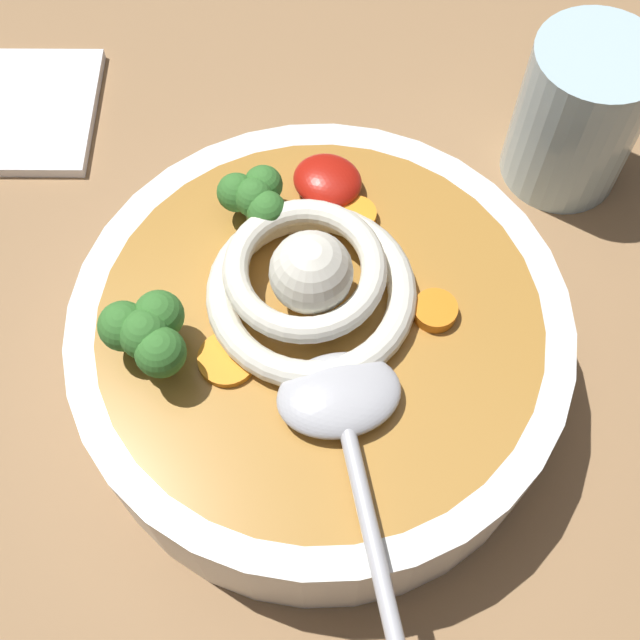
{
  "coord_description": "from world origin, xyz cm",
  "views": [
    {
      "loc": [
        -10.25,
        15.08,
        47.54
      ],
      "look_at": [
        -1.5,
        -2.81,
        10.21
      ],
      "focal_mm": 46.76,
      "sensor_mm": 36.0,
      "label": 1
    }
  ],
  "objects_px": {
    "soup_spoon": "(345,422)",
    "drinking_glass": "(578,115)",
    "noodle_pile": "(309,282)",
    "soup_bowl": "(320,349)",
    "folded_napkin": "(3,110)"
  },
  "relations": [
    {
      "from": "soup_bowl",
      "to": "soup_spoon",
      "type": "relative_size",
      "value": 1.65
    },
    {
      "from": "noodle_pile",
      "to": "drinking_glass",
      "type": "height_order",
      "value": "noodle_pile"
    },
    {
      "from": "soup_spoon",
      "to": "soup_bowl",
      "type": "bearing_deg",
      "value": 180.0
    },
    {
      "from": "soup_spoon",
      "to": "drinking_glass",
      "type": "height_order",
      "value": "drinking_glass"
    },
    {
      "from": "soup_bowl",
      "to": "drinking_glass",
      "type": "relative_size",
      "value": 2.56
    },
    {
      "from": "folded_napkin",
      "to": "drinking_glass",
      "type": "bearing_deg",
      "value": -160.91
    },
    {
      "from": "soup_bowl",
      "to": "drinking_glass",
      "type": "height_order",
      "value": "drinking_glass"
    },
    {
      "from": "drinking_glass",
      "to": "folded_napkin",
      "type": "relative_size",
      "value": 0.81
    },
    {
      "from": "soup_bowl",
      "to": "drinking_glass",
      "type": "xyz_separation_m",
      "value": [
        -0.08,
        -0.21,
        0.02
      ]
    },
    {
      "from": "soup_spoon",
      "to": "folded_napkin",
      "type": "xyz_separation_m",
      "value": [
        0.32,
        -0.13,
        -0.07
      ]
    },
    {
      "from": "drinking_glass",
      "to": "folded_napkin",
      "type": "bearing_deg",
      "value": 19.09
    },
    {
      "from": "soup_bowl",
      "to": "folded_napkin",
      "type": "relative_size",
      "value": 2.06
    },
    {
      "from": "noodle_pile",
      "to": "folded_napkin",
      "type": "relative_size",
      "value": 0.94
    },
    {
      "from": "noodle_pile",
      "to": "soup_bowl",
      "type": "bearing_deg",
      "value": 137.56
    },
    {
      "from": "soup_bowl",
      "to": "folded_napkin",
      "type": "distance_m",
      "value": 0.3
    }
  ]
}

